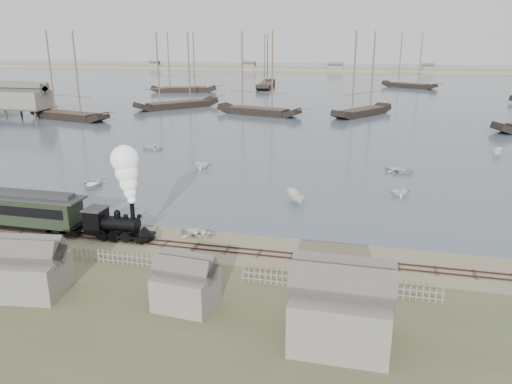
# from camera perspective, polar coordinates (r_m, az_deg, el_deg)

# --- Properties ---
(ground) EXTENTS (600.00, 600.00, 0.00)m
(ground) POSITION_cam_1_polar(r_m,az_deg,el_deg) (47.79, -4.97, -5.47)
(ground) COLOR gray
(ground) RESTS_ON ground
(harbor_water) EXTENTS (600.00, 336.00, 0.06)m
(harbor_water) POSITION_cam_1_polar(r_m,az_deg,el_deg) (212.99, 9.85, 12.08)
(harbor_water) COLOR #495968
(harbor_water) RESTS_ON ground
(rail_track) EXTENTS (120.00, 1.80, 0.16)m
(rail_track) POSITION_cam_1_polar(r_m,az_deg,el_deg) (46.04, -5.75, -6.36)
(rail_track) COLOR #3C2620
(rail_track) RESTS_ON ground
(picket_fence_west) EXTENTS (19.00, 0.10, 1.20)m
(picket_fence_west) POSITION_cam_1_polar(r_m,az_deg,el_deg) (44.46, -15.92, -7.92)
(picket_fence_west) COLOR slate
(picket_fence_west) RESTS_ON ground
(picket_fence_east) EXTENTS (15.00, 0.10, 1.20)m
(picket_fence_east) POSITION_cam_1_polar(r_m,az_deg,el_deg) (38.91, 9.47, -11.25)
(picket_fence_east) COLOR slate
(picket_fence_east) RESTS_ON ground
(shed_left) EXTENTS (5.00, 4.00, 4.10)m
(shed_left) POSITION_cam_1_polar(r_m,az_deg,el_deg) (41.87, -24.21, -10.48)
(shed_left) COLOR slate
(shed_left) RESTS_ON ground
(shed_mid) EXTENTS (4.00, 3.50, 3.60)m
(shed_mid) POSITION_cam_1_polar(r_m,az_deg,el_deg) (37.06, -7.92, -12.72)
(shed_mid) COLOR slate
(shed_mid) RESTS_ON ground
(shed_right) EXTENTS (6.00, 5.00, 5.10)m
(shed_right) POSITION_cam_1_polar(r_m,az_deg,el_deg) (33.31, 9.46, -16.58)
(shed_right) COLOR slate
(shed_right) RESTS_ON ground
(far_spit) EXTENTS (500.00, 20.00, 1.80)m
(far_spit) POSITION_cam_1_polar(r_m,az_deg,el_deg) (292.65, 11.00, 13.36)
(far_spit) COLOR tan
(far_spit) RESTS_ON ground
(locomotive) EXTENTS (7.03, 2.63, 8.77)m
(locomotive) POSITION_cam_1_polar(r_m,az_deg,el_deg) (47.64, -14.77, -0.87)
(locomotive) COLOR black
(locomotive) RESTS_ON ground
(passenger_coach) EXTENTS (14.74, 2.84, 3.58)m
(passenger_coach) POSITION_cam_1_polar(r_m,az_deg,el_deg) (54.83, -25.88, -1.67)
(passenger_coach) COLOR black
(passenger_coach) RESTS_ON ground
(beached_dinghy) EXTENTS (2.71, 3.57, 0.69)m
(beached_dinghy) POSITION_cam_1_polar(r_m,az_deg,el_deg) (48.74, -6.59, -4.61)
(beached_dinghy) COLOR silver
(beached_dinghy) RESTS_ON ground
(rowboat_0) EXTENTS (5.01, 4.13, 0.90)m
(rowboat_0) POSITION_cam_1_polar(r_m,az_deg,el_deg) (67.30, -18.20, 0.95)
(rowboat_0) COLOR silver
(rowboat_0) RESTS_ON harbor_water
(rowboat_1) EXTENTS (2.71, 3.12, 1.62)m
(rowboat_1) POSITION_cam_1_polar(r_m,az_deg,el_deg) (73.49, -6.25, 3.35)
(rowboat_1) COLOR silver
(rowboat_1) RESTS_ON harbor_water
(rowboat_2) EXTENTS (3.79, 3.16, 1.41)m
(rowboat_2) POSITION_cam_1_polar(r_m,az_deg,el_deg) (57.84, 4.52, -0.56)
(rowboat_2) COLOR silver
(rowboat_2) RESTS_ON harbor_water
(rowboat_3) EXTENTS (3.96, 4.71, 0.83)m
(rowboat_3) POSITION_cam_1_polar(r_m,az_deg,el_deg) (73.61, 16.15, 2.47)
(rowboat_3) COLOR silver
(rowboat_3) RESTS_ON harbor_water
(rowboat_4) EXTENTS (2.98, 3.22, 1.39)m
(rowboat_4) POSITION_cam_1_polar(r_m,az_deg,el_deg) (62.59, 16.14, 0.18)
(rowboat_4) COLOR silver
(rowboat_4) RESTS_ON harbor_water
(rowboat_5) EXTENTS (3.47, 2.47, 1.26)m
(rowboat_5) POSITION_cam_1_polar(r_m,az_deg,el_deg) (89.47, 25.89, 4.10)
(rowboat_5) COLOR silver
(rowboat_5) RESTS_ON harbor_water
(rowboat_6) EXTENTS (2.60, 3.57, 0.73)m
(rowboat_6) POSITION_cam_1_polar(r_m,az_deg,el_deg) (87.45, -11.85, 5.03)
(rowboat_6) COLOR silver
(rowboat_6) RESTS_ON harbor_water
(schooner_0) EXTENTS (21.70, 9.62, 20.00)m
(schooner_0) POSITION_cam_1_polar(r_m,az_deg,el_deg) (124.15, -20.99, 12.31)
(schooner_0) COLOR black
(schooner_0) RESTS_ON harbor_water
(schooner_1) EXTENTS (19.42, 21.38, 20.00)m
(schooner_1) POSITION_cam_1_polar(r_m,az_deg,el_deg) (137.64, -9.19, 13.58)
(schooner_1) COLOR black
(schooner_1) RESTS_ON harbor_water
(schooner_2) EXTENTS (22.21, 10.65, 20.00)m
(schooner_2) POSITION_cam_1_polar(r_m,az_deg,el_deg) (123.81, 0.29, 13.40)
(schooner_2) COLOR black
(schooner_2) RESTS_ON harbor_water
(schooner_3) EXTENTS (14.74, 19.83, 20.00)m
(schooner_3) POSITION_cam_1_polar(r_m,az_deg,el_deg) (125.17, 12.30, 13.06)
(schooner_3) COLOR black
(schooner_3) RESTS_ON harbor_water
(schooner_6) EXTENTS (22.99, 11.45, 20.00)m
(schooner_6) POSITION_cam_1_polar(r_m,az_deg,el_deg) (178.61, -8.39, 14.42)
(schooner_6) COLOR black
(schooner_6) RESTS_ON harbor_water
(schooner_7) EXTENTS (8.15, 25.02, 20.00)m
(schooner_7) POSITION_cam_1_polar(r_m,az_deg,el_deg) (192.01, 1.17, 14.78)
(schooner_7) COLOR black
(schooner_7) RESTS_ON harbor_water
(schooner_8) EXTENTS (20.74, 14.15, 20.00)m
(schooner_8) POSITION_cam_1_polar(r_m,az_deg,el_deg) (200.87, 17.31, 14.14)
(schooner_8) COLOR black
(schooner_8) RESTS_ON harbor_water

